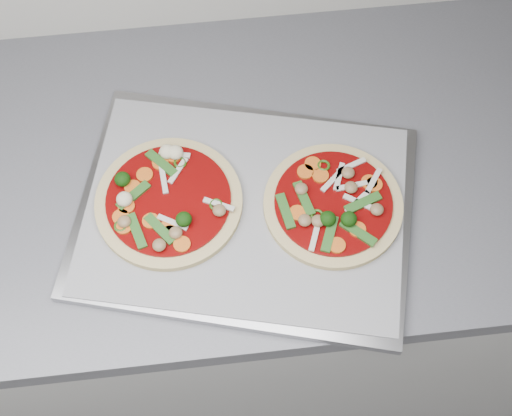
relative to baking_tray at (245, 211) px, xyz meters
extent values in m
cube|color=silver|center=(0.59, 0.08, -0.48)|extent=(3.60, 0.60, 0.86)
cube|color=gray|center=(0.00, 0.00, 0.00)|extent=(0.57, 0.48, 0.02)
cube|color=gray|center=(0.00, 0.00, 0.01)|extent=(0.54, 0.45, 0.00)
cylinder|color=tan|center=(-0.11, 0.02, 0.02)|extent=(0.31, 0.31, 0.01)
cylinder|color=maroon|center=(-0.11, 0.02, 0.02)|extent=(0.26, 0.26, 0.00)
cube|color=#2D5A20|center=(-0.13, -0.03, 0.03)|extent=(0.05, 0.05, 0.00)
cylinder|color=orange|center=(-0.18, -0.02, 0.03)|extent=(0.03, 0.03, 0.00)
cylinder|color=orange|center=(-0.11, -0.03, 0.03)|extent=(0.03, 0.03, 0.00)
ellipsoid|color=#143C09|center=(-0.18, 0.06, 0.04)|extent=(0.03, 0.03, 0.02)
cylinder|color=orange|center=(-0.10, -0.06, 0.03)|extent=(0.03, 0.03, 0.00)
cylinder|color=orange|center=(-0.18, 0.00, 0.03)|extent=(0.03, 0.03, 0.00)
ellipsoid|color=olive|center=(-0.18, -0.01, 0.03)|extent=(0.02, 0.02, 0.01)
cube|color=#2D5A20|center=(-0.16, 0.03, 0.03)|extent=(0.05, 0.05, 0.00)
cylinder|color=orange|center=(-0.11, -0.04, 0.03)|extent=(0.03, 0.03, 0.00)
cylinder|color=orange|center=(-0.14, -0.01, 0.03)|extent=(0.04, 0.04, 0.00)
torus|color=#264A10|center=(-0.04, 0.00, 0.03)|extent=(0.03, 0.03, 0.00)
cube|color=beige|center=(-0.12, 0.05, 0.03)|extent=(0.01, 0.05, 0.00)
torus|color=#264A10|center=(-0.09, 0.08, 0.03)|extent=(0.03, 0.03, 0.00)
cube|color=beige|center=(-0.04, 0.00, 0.03)|extent=(0.05, 0.03, 0.00)
cylinder|color=orange|center=(-0.10, 0.09, 0.03)|extent=(0.03, 0.03, 0.00)
cylinder|color=orange|center=(-0.12, 0.08, 0.03)|extent=(0.03, 0.03, 0.00)
ellipsoid|color=olive|center=(-0.13, -0.06, 0.03)|extent=(0.03, 0.03, 0.01)
ellipsoid|color=olive|center=(-0.10, -0.04, 0.03)|extent=(0.03, 0.03, 0.01)
torus|color=#264A10|center=(-0.18, -0.02, 0.03)|extent=(0.03, 0.03, 0.00)
ellipsoid|color=beige|center=(-0.17, 0.02, 0.04)|extent=(0.03, 0.03, 0.02)
cylinder|color=orange|center=(-0.14, 0.06, 0.03)|extent=(0.03, 0.03, 0.00)
ellipsoid|color=olive|center=(-0.04, -0.01, 0.03)|extent=(0.02, 0.02, 0.01)
cube|color=#2D5A20|center=(-0.16, -0.03, 0.03)|extent=(0.03, 0.06, 0.00)
ellipsoid|color=beige|center=(-0.11, 0.10, 0.04)|extent=(0.03, 0.03, 0.02)
cube|color=beige|center=(-0.11, -0.02, 0.03)|extent=(0.05, 0.03, 0.00)
cylinder|color=orange|center=(-0.17, 0.01, 0.03)|extent=(0.04, 0.04, 0.00)
ellipsoid|color=#143C09|center=(-0.09, -0.02, 0.04)|extent=(0.03, 0.03, 0.02)
cube|color=beige|center=(-0.09, 0.07, 0.03)|extent=(0.03, 0.04, 0.00)
cylinder|color=orange|center=(-0.16, 0.04, 0.03)|extent=(0.03, 0.03, 0.00)
cube|color=beige|center=(-0.10, 0.10, 0.03)|extent=(0.05, 0.02, 0.00)
ellipsoid|color=beige|center=(-0.10, 0.09, 0.04)|extent=(0.03, 0.03, 0.02)
cube|color=#2D5A20|center=(-0.12, 0.08, 0.03)|extent=(0.05, 0.05, 0.00)
cylinder|color=tan|center=(0.13, -0.01, 0.02)|extent=(0.22, 0.22, 0.01)
cylinder|color=maroon|center=(0.13, -0.01, 0.02)|extent=(0.19, 0.19, 0.00)
cube|color=beige|center=(0.17, -0.02, 0.03)|extent=(0.04, 0.03, 0.00)
cylinder|color=orange|center=(0.12, -0.08, 0.03)|extent=(0.04, 0.04, 0.00)
ellipsoid|color=olive|center=(0.16, 0.03, 0.03)|extent=(0.02, 0.02, 0.01)
cylinder|color=orange|center=(0.12, 0.03, 0.03)|extent=(0.03, 0.03, 0.00)
ellipsoid|color=olive|center=(0.09, 0.01, 0.03)|extent=(0.03, 0.03, 0.01)
cylinder|color=orange|center=(0.19, 0.01, 0.03)|extent=(0.03, 0.03, 0.00)
cube|color=beige|center=(0.17, 0.05, 0.03)|extent=(0.05, 0.02, 0.00)
cube|color=beige|center=(0.19, 0.01, 0.03)|extent=(0.03, 0.04, 0.00)
cube|color=beige|center=(0.13, 0.02, 0.03)|extent=(0.04, 0.04, 0.00)
torus|color=#264A10|center=(0.13, 0.05, 0.03)|extent=(0.02, 0.02, 0.00)
cube|color=#2D5A20|center=(0.16, -0.07, 0.03)|extent=(0.05, 0.05, 0.00)
cube|color=#2D5A20|center=(0.09, 0.00, 0.03)|extent=(0.03, 0.06, 0.00)
cylinder|color=orange|center=(0.07, -0.03, 0.03)|extent=(0.03, 0.03, 0.00)
cube|color=beige|center=(0.09, -0.06, 0.03)|extent=(0.02, 0.05, 0.00)
cylinder|color=orange|center=(0.16, -0.06, 0.03)|extent=(0.03, 0.03, 0.00)
ellipsoid|color=olive|center=(0.08, -0.04, 0.03)|extent=(0.02, 0.02, 0.01)
cube|color=#2D5A20|center=(0.06, -0.02, 0.03)|extent=(0.02, 0.06, 0.00)
cube|color=beige|center=(0.16, 0.01, 0.03)|extent=(0.05, 0.01, 0.00)
cylinder|color=orange|center=(0.19, 0.01, 0.03)|extent=(0.03, 0.03, 0.00)
cube|color=#2D5A20|center=(0.12, -0.06, 0.03)|extent=(0.03, 0.06, 0.00)
cube|color=#2D5A20|center=(0.17, -0.02, 0.03)|extent=(0.06, 0.03, 0.00)
cube|color=beige|center=(0.17, -0.02, 0.03)|extent=(0.04, 0.04, 0.00)
ellipsoid|color=#143C09|center=(0.12, -0.04, 0.04)|extent=(0.03, 0.03, 0.02)
ellipsoid|color=olive|center=(0.19, -0.03, 0.03)|extent=(0.03, 0.03, 0.01)
cylinder|color=orange|center=(0.10, 0.04, 0.03)|extent=(0.03, 0.03, 0.00)
ellipsoid|color=olive|center=(0.10, -0.04, 0.03)|extent=(0.03, 0.03, 0.01)
ellipsoid|color=#143C09|center=(0.15, -0.05, 0.04)|extent=(0.03, 0.03, 0.02)
cylinder|color=orange|center=(0.11, 0.05, 0.03)|extent=(0.03, 0.03, 0.00)
cube|color=beige|center=(0.15, 0.03, 0.03)|extent=(0.03, 0.05, 0.00)
ellipsoid|color=olive|center=(0.16, 0.01, 0.03)|extent=(0.03, 0.03, 0.01)
torus|color=#264A10|center=(0.10, -0.03, 0.03)|extent=(0.02, 0.02, 0.00)
camera|label=1|loc=(-0.04, -0.49, 0.95)|focal=50.00mm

